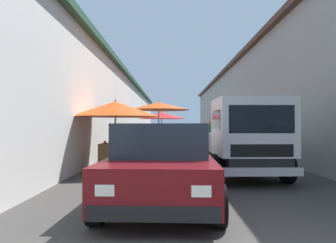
% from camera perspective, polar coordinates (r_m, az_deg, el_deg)
% --- Properties ---
extents(ground, '(90.00, 90.00, 0.00)m').
position_cam_1_polar(ground, '(16.43, 2.99, -5.63)').
color(ground, '#3D3A38').
extents(building_left_whitewash, '(49.80, 7.50, 4.67)m').
position_cam_1_polar(building_left_whitewash, '(19.63, -18.12, 2.06)').
color(building_left_whitewash, silver).
rests_on(building_left_whitewash, ground).
extents(building_right_concrete, '(49.80, 7.50, 5.64)m').
position_cam_1_polar(building_right_concrete, '(20.19, 22.89, 3.38)').
color(building_right_concrete, gray).
rests_on(building_right_concrete, ground).
extents(fruit_stall_mid_lane, '(2.61, 2.61, 2.47)m').
position_cam_1_polar(fruit_stall_mid_lane, '(13.12, -1.81, 1.41)').
color(fruit_stall_mid_lane, '#9E9EA3').
rests_on(fruit_stall_mid_lane, ground).
extents(fruit_stall_far_right, '(2.78, 2.78, 2.24)m').
position_cam_1_polar(fruit_stall_far_right, '(18.10, -1.24, 0.29)').
color(fruit_stall_far_right, '#9E9EA3').
rests_on(fruit_stall_far_right, ground).
extents(fruit_stall_near_left, '(2.83, 2.83, 2.25)m').
position_cam_1_polar(fruit_stall_near_left, '(10.01, -9.66, 1.12)').
color(fruit_stall_near_left, '#9E9EA3').
rests_on(fruit_stall_near_left, ground).
extents(hatchback_car, '(3.97, 2.03, 1.45)m').
position_cam_1_polar(hatchback_car, '(5.79, -1.02, -7.47)').
color(hatchback_car, '#600F14').
rests_on(hatchback_car, ground).
extents(delivery_truck, '(4.97, 2.08, 2.08)m').
position_cam_1_polar(delivery_truck, '(8.58, 13.79, -3.20)').
color(delivery_truck, black).
rests_on(delivery_truck, ground).
extents(vendor_by_crates, '(0.40, 0.61, 1.70)m').
position_cam_1_polar(vendor_by_crates, '(20.86, 7.64, -1.85)').
color(vendor_by_crates, navy).
rests_on(vendor_by_crates, ground).
extents(parked_scooter, '(1.69, 0.47, 1.14)m').
position_cam_1_polar(parked_scooter, '(12.49, 10.89, -5.13)').
color(parked_scooter, black).
rests_on(parked_scooter, ground).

